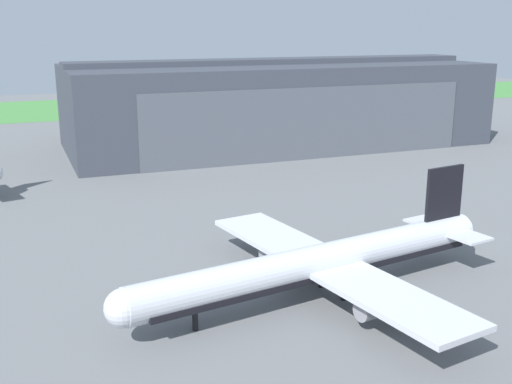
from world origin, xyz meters
name	(u,v)px	position (x,y,z in m)	size (l,w,h in m)	color
ground_plane	(325,295)	(0.00, 0.00, 0.00)	(440.00, 440.00, 0.00)	slate
grass_field_strip	(100,107)	(0.00, 167.25, 0.04)	(440.00, 56.00, 0.08)	#478941
maintenance_hangar	(275,104)	(29.41, 81.98, 9.59)	(95.80, 38.80, 20.09)	#383D47
airliner_near_left	(321,263)	(-0.67, -0.23, 3.76)	(44.70, 37.83, 11.92)	silver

